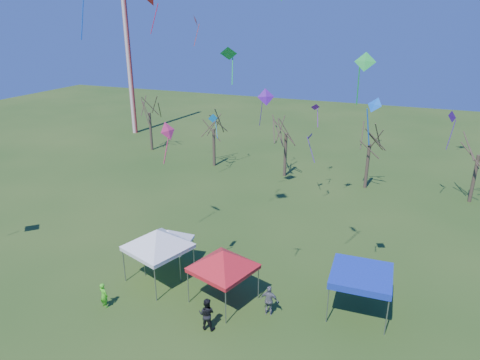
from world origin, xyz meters
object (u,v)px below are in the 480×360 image
(tent_white_mid, at_px, (168,233))
(tree_1, at_px, (213,115))
(tree_0, at_px, (148,99))
(tent_white_west, at_px, (157,233))
(tree_3, at_px, (371,128))
(person_green, at_px, (104,295))
(radio_mast, at_px, (128,44))
(tree_2, at_px, (287,118))
(person_dark, at_px, (207,314))
(tent_red, at_px, (223,254))
(person_grey, at_px, (269,301))
(tent_blue, at_px, (361,276))

(tent_white_mid, bearing_deg, tree_1, 107.14)
(tree_0, distance_m, tent_white_west, 29.94)
(tree_3, xyz_separation_m, person_green, (-11.85, -25.00, -5.29))
(tent_white_west, bearing_deg, radio_mast, 127.07)
(tree_2, relative_size, tree_3, 1.03)
(radio_mast, height_order, person_dark, radio_mast)
(tree_1, relative_size, tent_white_mid, 2.03)
(tent_white_mid, relative_size, person_dark, 1.99)
(tree_1, height_order, tent_red, tree_1)
(tree_0, bearing_deg, tent_red, -49.93)
(radio_mast, height_order, person_green, radio_mast)
(tree_2, relative_size, person_green, 5.19)
(tree_2, distance_m, tree_3, 8.41)
(radio_mast, relative_size, tent_white_mid, 6.73)
(tree_1, distance_m, person_green, 26.56)
(tent_red, distance_m, person_green, 7.32)
(tent_white_mid, bearing_deg, tent_red, -21.71)
(tree_1, bearing_deg, tree_0, 164.82)
(radio_mast, distance_m, tent_red, 43.66)
(tree_3, bearing_deg, person_grey, -97.13)
(person_dark, bearing_deg, tree_2, -90.01)
(radio_mast, relative_size, tent_white_west, 5.60)
(tent_red, distance_m, tent_blue, 7.81)
(tree_0, relative_size, person_dark, 4.51)
(radio_mast, distance_m, tent_white_mid, 39.35)
(tree_0, distance_m, tree_3, 27.09)
(person_grey, bearing_deg, person_green, 16.38)
(person_green, bearing_deg, tent_white_mid, -94.47)
(person_green, bearing_deg, tent_red, -142.18)
(tent_red, bearing_deg, tent_blue, 14.38)
(radio_mast, distance_m, tent_blue, 47.81)
(radio_mast, relative_size, tent_red, 5.93)
(tree_0, height_order, tent_red, tree_0)
(person_green, bearing_deg, tree_3, -104.27)
(tent_white_mid, distance_m, person_dark, 6.89)
(tree_0, xyz_separation_m, person_green, (15.03, -28.34, -5.70))
(tent_red, xyz_separation_m, tent_blue, (7.53, 1.93, -0.77))
(tent_white_west, relative_size, tent_white_mid, 1.20)
(tent_white_mid, bearing_deg, person_dark, -42.18)
(tree_1, bearing_deg, tent_white_mid, -72.86)
(tree_3, distance_m, tent_white_west, 23.93)
(tree_0, xyz_separation_m, tent_red, (21.22, -25.22, -3.34))
(tent_blue, bearing_deg, radio_mast, 140.20)
(tree_3, height_order, person_grey, tree_3)
(tree_2, bearing_deg, tent_white_mid, -95.77)
(radio_mast, height_order, tent_red, radio_mast)
(tent_white_mid, height_order, person_grey, tent_white_mid)
(person_green, bearing_deg, person_dark, -163.99)
(tree_2, xyz_separation_m, tent_red, (2.74, -22.22, -3.14))
(tree_3, height_order, person_green, tree_3)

